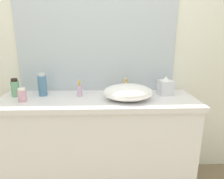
{
  "coord_description": "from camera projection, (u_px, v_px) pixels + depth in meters",
  "views": [
    {
      "loc": [
        0.03,
        -1.14,
        1.36
      ],
      "look_at": [
        0.08,
        0.41,
        0.95
      ],
      "focal_mm": 31.32,
      "sensor_mm": 36.0,
      "label": 1
    }
  ],
  "objects": [
    {
      "name": "wall_mirror_panel",
      "position": [
        96.0,
        28.0,
        1.75
      ],
      "size": [
        1.45,
        0.01,
        1.15
      ],
      "primitive_type": "cube",
      "color": "#B2BCC6",
      "rests_on": "vanity_counter"
    },
    {
      "name": "faucet",
      "position": [
        126.0,
        85.0,
        1.76
      ],
      "size": [
        0.03,
        0.11,
        0.14
      ],
      "color": "gold",
      "rests_on": "vanity_counter"
    },
    {
      "name": "sink_basin",
      "position": [
        128.0,
        92.0,
        1.59
      ],
      "size": [
        0.41,
        0.32,
        0.13
      ],
      "primitive_type": "ellipsoid",
      "color": "white",
      "rests_on": "vanity_counter"
    },
    {
      "name": "perfume_bottle",
      "position": [
        22.0,
        95.0,
        1.55
      ],
      "size": [
        0.07,
        0.07,
        0.11
      ],
      "color": "#D296A7",
      "rests_on": "vanity_counter"
    },
    {
      "name": "vanity_counter",
      "position": [
        97.0,
        144.0,
        1.75
      ],
      "size": [
        1.67,
        0.52,
        0.87
      ],
      "color": "silver",
      "rests_on": "ground"
    },
    {
      "name": "soap_dispenser",
      "position": [
        80.0,
        90.0,
        1.68
      ],
      "size": [
        0.05,
        0.05,
        0.14
      ],
      "color": "#CDA8C9",
      "rests_on": "vanity_counter"
    },
    {
      "name": "spray_can",
      "position": [
        15.0,
        88.0,
        1.68
      ],
      "size": [
        0.07,
        0.07,
        0.16
      ],
      "color": "#6CA47C",
      "rests_on": "vanity_counter"
    },
    {
      "name": "lotion_bottle",
      "position": [
        42.0,
        85.0,
        1.7
      ],
      "size": [
        0.07,
        0.07,
        0.2
      ],
      "color": "teal",
      "rests_on": "vanity_counter"
    },
    {
      "name": "tissue_box",
      "position": [
        165.0,
        87.0,
        1.73
      ],
      "size": [
        0.13,
        0.13,
        0.17
      ],
      "color": "silver",
      "rests_on": "vanity_counter"
    },
    {
      "name": "bathroom_wall_rear",
      "position": [
        102.0,
        44.0,
        1.82
      ],
      "size": [
        6.0,
        0.06,
        2.6
      ],
      "primitive_type": "cube",
      "color": "silver",
      "rests_on": "ground"
    }
  ]
}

